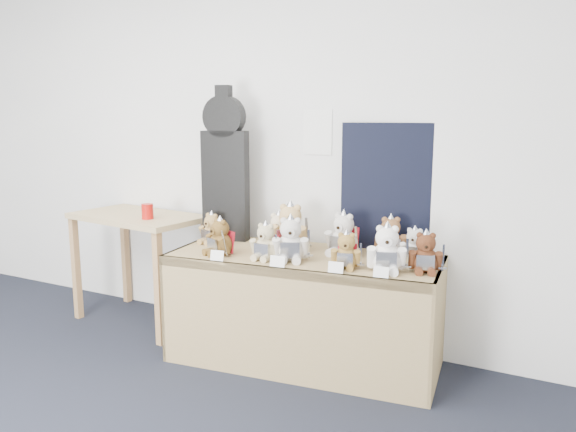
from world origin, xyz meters
The scene contains 22 objects.
room_shell centered at (0.85, 2.49, 1.45)m, with size 6.00×6.00×6.00m.
display_table centered at (0.96, 2.03, 0.55)m, with size 1.76×0.89×0.70m.
side_table centered at (-0.46, 2.16, 0.71)m, with size 1.06×0.68×0.84m.
guitar_case centered at (0.27, 2.24, 1.22)m, with size 0.33×0.15×1.06m.
navy_board centered at (1.37, 2.47, 1.11)m, with size 0.61×0.02×0.82m, color black.
red_cup centered at (-0.27, 2.05, 0.89)m, with size 0.08×0.08×0.11m, color #B0110B.
teddy_front_far_left centered at (0.48, 1.86, 0.81)m, with size 0.21×0.21×0.26m.
teddy_front_left centered at (0.79, 1.90, 0.80)m, with size 0.21×0.17×0.25m.
teddy_front_centre centered at (0.94, 1.93, 0.82)m, with size 0.25×0.24×0.30m.
teddy_front_right centered at (1.30, 1.93, 0.80)m, with size 0.20×0.18×0.24m.
teddy_front_far_right centered at (1.52, 1.97, 0.82)m, with size 0.25×0.23×0.30m.
teddy_front_end centered at (1.72, 2.06, 0.81)m, with size 0.22×0.20×0.26m.
teddy_back_left centered at (0.72, 2.19, 0.81)m, with size 0.22×0.20×0.26m.
teddy_back_centre_left centered at (0.81, 2.18, 0.84)m, with size 0.29×0.24×0.34m.
teddy_back_centre_right centered at (1.16, 2.22, 0.82)m, with size 0.25×0.21×0.30m.
teddy_back_right centered at (1.43, 2.34, 0.81)m, with size 0.23×0.22×0.28m.
teddy_back_end centered at (1.60, 2.28, 0.79)m, with size 0.19×0.15×0.23m.
teddy_back_far_left centered at (0.25, 2.10, 0.80)m, with size 0.20×0.17×0.24m.
entry_card_a centered at (0.55, 1.72, 0.74)m, with size 0.09×0.00×0.06m, color white.
entry_card_b centered at (0.94, 1.76, 0.74)m, with size 0.09×0.00×0.07m, color white.
entry_card_c centered at (1.29, 1.80, 0.74)m, with size 0.09×0.00×0.06m, color white.
entry_card_d centered at (1.54, 1.83, 0.74)m, with size 0.08×0.00×0.06m, color white.
Camera 1 is at (2.44, -0.98, 1.57)m, focal length 35.00 mm.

